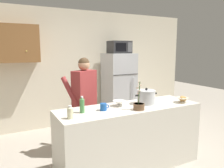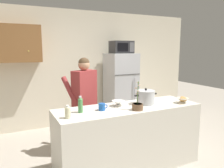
{
  "view_description": "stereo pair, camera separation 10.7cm",
  "coord_description": "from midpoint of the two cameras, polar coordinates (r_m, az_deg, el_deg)",
  "views": [
    {
      "loc": [
        -1.66,
        -2.58,
        1.73
      ],
      "look_at": [
        0.0,
        0.55,
        1.17
      ],
      "focal_mm": 35.3,
      "sensor_mm": 36.0,
      "label": 1
    },
    {
      "loc": [
        -1.57,
        -2.63,
        1.73
      ],
      "look_at": [
        0.0,
        0.55,
        1.17
      ],
      "focal_mm": 35.3,
      "sensor_mm": 36.0,
      "label": 2
    }
  ],
  "objects": [
    {
      "name": "person_near_pot",
      "position": [
        3.63,
        -8.09,
        -2.82
      ],
      "size": [
        0.6,
        0.56,
        1.6
      ],
      "color": "black",
      "rests_on": "ground"
    },
    {
      "name": "bread_bowl",
      "position": [
        3.53,
        16.94,
        -3.81
      ],
      "size": [
        0.19,
        0.19,
        0.1
      ],
      "color": "beige",
      "rests_on": "kitchen_island"
    },
    {
      "name": "coffee_mug",
      "position": [
        2.97,
        -3.27,
        -5.93
      ],
      "size": [
        0.13,
        0.09,
        0.1
      ],
      "color": "#1E59B2",
      "rests_on": "kitchen_island"
    },
    {
      "name": "cooking_pot",
      "position": [
        3.33,
        7.94,
        -3.35
      ],
      "size": [
        0.38,
        0.27,
        0.24
      ],
      "color": "silver",
      "rests_on": "kitchen_island"
    },
    {
      "name": "back_wall_unit",
      "position": [
        5.07,
        -12.42,
        4.9
      ],
      "size": [
        6.0,
        0.48,
        2.6
      ],
      "color": "beige",
      "rests_on": "ground"
    },
    {
      "name": "microwave",
      "position": [
        5.08,
        1.31,
        9.52
      ],
      "size": [
        0.48,
        0.37,
        0.28
      ],
      "color": "#2D2D30",
      "rests_on": "refrigerator"
    },
    {
      "name": "ground_plane",
      "position": [
        3.52,
        3.55,
        -20.47
      ],
      "size": [
        14.0,
        14.0,
        0.0
      ],
      "primitive_type": "plane",
      "color": "#B2A899"
    },
    {
      "name": "bottle_mid_counter",
      "position": [
        2.67,
        -11.93,
        -7.16
      ],
      "size": [
        0.07,
        0.07,
        0.16
      ],
      "color": "beige",
      "rests_on": "kitchen_island"
    },
    {
      "name": "refrigerator",
      "position": [
        5.18,
        1.15,
        -1.14
      ],
      "size": [
        0.64,
        0.68,
        1.64
      ],
      "color": "#B7BABF",
      "rests_on": "ground"
    },
    {
      "name": "empty_bowl",
      "position": [
        3.18,
        0.89,
        -4.92
      ],
      "size": [
        0.19,
        0.19,
        0.08
      ],
      "color": "white",
      "rests_on": "kitchen_island"
    },
    {
      "name": "potted_orchid",
      "position": [
        3.0,
        5.97,
        -5.46
      ],
      "size": [
        0.15,
        0.15,
        0.39
      ],
      "color": "brown",
      "rests_on": "kitchen_island"
    },
    {
      "name": "bottle_near_edge",
      "position": [
        2.87,
        -8.83,
        -5.34
      ],
      "size": [
        0.06,
        0.06,
        0.22
      ],
      "color": "#4C8C4C",
      "rests_on": "kitchen_island"
    },
    {
      "name": "kitchen_island",
      "position": [
        3.32,
        3.63,
        -13.55
      ],
      "size": [
        2.12,
        0.68,
        0.92
      ],
      "primitive_type": "cube",
      "color": "silver",
      "rests_on": "ground"
    }
  ]
}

